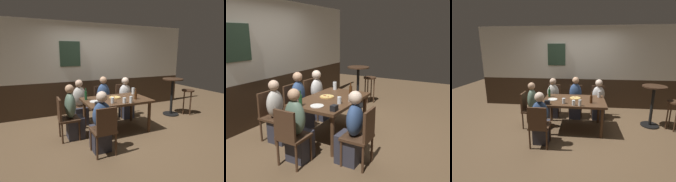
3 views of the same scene
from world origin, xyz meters
TOP-DOWN VIEW (x-y plane):
  - ground_plane at (0.00, 0.00)m, footprint 12.00×12.00m
  - wall_back at (-0.00, 1.65)m, footprint 6.40×0.13m
  - dining_table at (0.00, 0.00)m, footprint 1.46×0.95m
  - chair_right_far at (0.64, 0.89)m, footprint 0.40×0.40m
  - chair_mid_far at (0.00, 0.89)m, footprint 0.40×0.40m
  - chair_head_west at (-1.15, 0.00)m, footprint 0.40×0.40m
  - chair_left_far at (-0.64, 0.89)m, footprint 0.40×0.40m
  - chair_left_near at (-0.64, -0.89)m, footprint 0.40×0.40m
  - person_right_far at (0.64, 0.72)m, footprint 0.34×0.37m
  - person_mid_far at (-0.00, 0.73)m, footprint 0.34×0.37m
  - person_head_west at (-0.98, 0.00)m, footprint 0.37×0.34m
  - person_left_far at (-0.64, 0.72)m, footprint 0.34×0.37m
  - person_left_near at (-0.64, -0.72)m, footprint 0.34×0.37m
  - pizza at (0.02, 0.12)m, footprint 0.27×0.27m
  - pint_glass_amber at (0.01, -0.38)m, footprint 0.07×0.07m
  - beer_glass_tall at (0.61, 0.29)m, footprint 0.08×0.08m
  - tumbler_short at (-0.22, -0.28)m, footprint 0.07×0.07m
  - pint_glass_stout at (0.15, -0.41)m, footprint 0.06×0.06m
  - beer_bottle_green at (-0.64, 0.21)m, footprint 0.06×0.06m
  - beer_bottle_brown at (0.39, -0.19)m, footprint 0.06×0.06m
  - plate_white_large at (-0.51, -0.03)m, footprint 0.22×0.22m
  - condiment_caddy at (-0.57, -0.39)m, footprint 0.11×0.09m
  - side_bar_table at (1.93, 0.36)m, footprint 0.56×0.56m
  - bar_stool at (2.38, 0.21)m, footprint 0.34×0.34m

SIDE VIEW (x-z plane):
  - ground_plane at x=0.00m, z-range 0.00..0.00m
  - person_right_far at x=0.64m, z-range -0.09..1.02m
  - person_left_far at x=-0.64m, z-range -0.09..1.02m
  - person_left_near at x=-0.64m, z-range -0.09..1.03m
  - person_head_west at x=-0.98m, z-range -0.09..1.05m
  - person_mid_far at x=0.00m, z-range -0.09..1.07m
  - chair_right_far at x=0.64m, z-range 0.06..0.94m
  - chair_mid_far at x=0.00m, z-range 0.06..0.94m
  - chair_head_west at x=-1.15m, z-range 0.06..0.94m
  - chair_left_far at x=-0.64m, z-range 0.06..0.94m
  - chair_left_near at x=-0.64m, z-range 0.06..0.94m
  - bar_stool at x=2.38m, z-range 0.20..0.92m
  - side_bar_table at x=1.93m, z-range 0.09..1.14m
  - dining_table at x=0.00m, z-range 0.28..1.02m
  - plate_white_large at x=-0.51m, z-range 0.74..0.75m
  - pizza at x=0.02m, z-range 0.74..0.77m
  - condiment_caddy at x=-0.57m, z-range 0.74..0.83m
  - pint_glass_amber at x=0.01m, z-range 0.73..0.84m
  - tumbler_short at x=-0.22m, z-range 0.73..0.85m
  - pint_glass_stout at x=0.15m, z-range 0.73..0.86m
  - beer_glass_tall at x=0.61m, z-range 0.73..0.89m
  - beer_bottle_brown at x=0.39m, z-range 0.71..0.95m
  - beer_bottle_green at x=-0.64m, z-range 0.71..0.97m
  - wall_back at x=0.00m, z-range 0.00..2.60m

